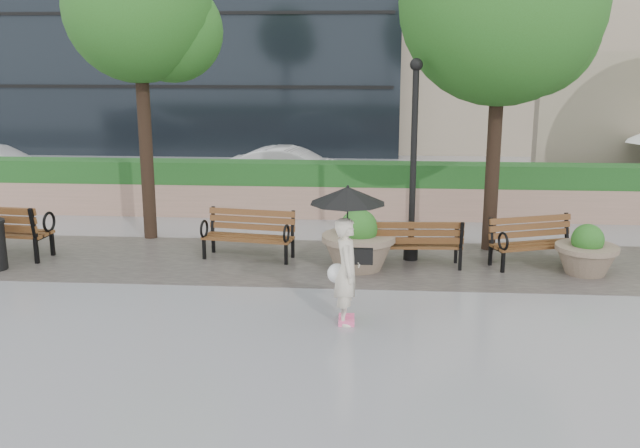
# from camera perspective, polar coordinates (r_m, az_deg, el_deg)

# --- Properties ---
(ground) EXTENTS (100.00, 100.00, 0.00)m
(ground) POSITION_cam_1_polar(r_m,az_deg,el_deg) (10.94, 3.93, -7.64)
(ground) COLOR gray
(ground) RESTS_ON ground
(cobble_strip) EXTENTS (28.00, 3.20, 0.01)m
(cobble_strip) POSITION_cam_1_polar(r_m,az_deg,el_deg) (13.78, 4.03, -3.12)
(cobble_strip) COLOR #383330
(cobble_strip) RESTS_ON ground
(hedge_wall) EXTENTS (24.00, 0.80, 1.35)m
(hedge_wall) POSITION_cam_1_polar(r_m,az_deg,el_deg) (17.51, 4.15, 2.69)
(hedge_wall) COLOR #A77D6B
(hedge_wall) RESTS_ON ground
(asphalt_street) EXTENTS (40.00, 7.00, 0.00)m
(asphalt_street) POSITION_cam_1_polar(r_m,az_deg,el_deg) (21.57, 4.16, 2.95)
(asphalt_street) COLOR black
(asphalt_street) RESTS_ON ground
(bench_1) EXTENTS (1.84, 0.96, 0.94)m
(bench_1) POSITION_cam_1_polar(r_m,az_deg,el_deg) (14.04, -5.73, -1.67)
(bench_1) COLOR brown
(bench_1) RESTS_ON ground
(bench_2) EXTENTS (1.77, 0.79, 0.93)m
(bench_2) POSITION_cam_1_polar(r_m,az_deg,el_deg) (13.55, 7.58, -2.30)
(bench_2) COLOR brown
(bench_2) RESTS_ON ground
(bench_3) EXTENTS (1.82, 1.21, 0.92)m
(bench_3) POSITION_cam_1_polar(r_m,az_deg,el_deg) (14.10, 16.83, -2.16)
(bench_3) COLOR brown
(bench_3) RESTS_ON ground
(planter_left) EXTENTS (1.37, 1.37, 1.15)m
(planter_left) POSITION_cam_1_polar(r_m,az_deg,el_deg) (13.26, 3.10, -1.77)
(planter_left) COLOR #7F6B56
(planter_left) RESTS_ON ground
(planter_right) EXTENTS (1.12, 1.12, 0.94)m
(planter_right) POSITION_cam_1_polar(r_m,az_deg,el_deg) (13.85, 20.53, -2.32)
(planter_right) COLOR #7F6B56
(planter_right) RESTS_ON ground
(lamppost) EXTENTS (0.28, 0.28, 3.86)m
(lamppost) POSITION_cam_1_polar(r_m,az_deg,el_deg) (13.70, 7.45, 3.95)
(lamppost) COLOR black
(lamppost) RESTS_ON ground
(tree_0) EXTENTS (3.18, 3.04, 6.36)m
(tree_0) POSITION_cam_1_polar(r_m,az_deg,el_deg) (15.61, -13.69, 15.95)
(tree_0) COLOR black
(tree_0) RESTS_ON ground
(tree_1) EXTENTS (3.95, 3.94, 6.85)m
(tree_1) POSITION_cam_1_polar(r_m,az_deg,el_deg) (14.72, 14.89, 16.25)
(tree_1) COLOR black
(tree_1) RESTS_ON ground
(car_right) EXTENTS (3.91, 1.76, 1.25)m
(car_right) POSITION_cam_1_polar(r_m,az_deg,el_deg) (21.11, -2.29, 4.46)
(car_right) COLOR silver
(car_right) RESTS_ON ground
(pedestrian) EXTENTS (1.12, 1.12, 2.05)m
(pedestrian) POSITION_cam_1_polar(r_m,az_deg,el_deg) (10.45, 2.18, -1.41)
(pedestrian) COLOR beige
(pedestrian) RESTS_ON ground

